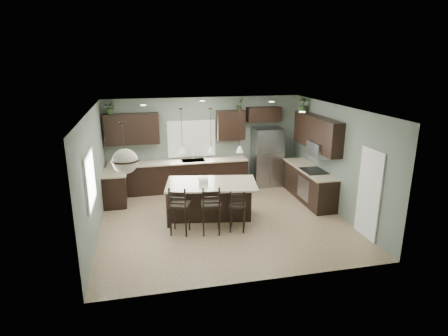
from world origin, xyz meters
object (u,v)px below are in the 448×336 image
(serving_dish, at_px, (203,180))
(bar_stool_right, at_px, (238,210))
(refrigerator, at_px, (267,157))
(kitchen_island, at_px, (212,200))
(plant_back_left, at_px, (110,107))
(bar_stool_left, at_px, (180,210))
(bar_stool_center, at_px, (211,209))

(serving_dish, xyz_separation_m, bar_stool_right, (0.65, -0.91, -0.48))
(refrigerator, distance_m, serving_dish, 3.21)
(kitchen_island, height_order, plant_back_left, plant_back_left)
(serving_dish, height_order, bar_stool_right, serving_dish)
(refrigerator, xyz_separation_m, plant_back_left, (-4.64, 0.13, 1.67))
(serving_dish, height_order, bar_stool_left, bar_stool_left)
(serving_dish, relative_size, plant_back_left, 0.62)
(bar_stool_center, xyz_separation_m, bar_stool_right, (0.63, -0.01, -0.07))
(kitchen_island, relative_size, bar_stool_left, 1.90)
(bar_stool_left, xyz_separation_m, plant_back_left, (-1.56, 3.04, 2.01))
(kitchen_island, relative_size, plant_back_left, 5.79)
(bar_stool_left, bearing_deg, bar_stool_right, 13.48)
(bar_stool_left, distance_m, plant_back_left, 3.96)
(serving_dish, distance_m, plant_back_left, 3.57)
(serving_dish, xyz_separation_m, plant_back_left, (-2.25, 2.26, 1.60))
(bar_stool_left, height_order, plant_back_left, plant_back_left)
(bar_stool_center, bearing_deg, kitchen_island, 86.77)
(bar_stool_left, xyz_separation_m, bar_stool_center, (0.70, -0.13, 0.00))
(bar_stool_center, bearing_deg, bar_stool_left, 177.59)
(bar_stool_left, xyz_separation_m, bar_stool_right, (1.33, -0.14, -0.07))
(serving_dish, distance_m, bar_stool_right, 1.22)
(bar_stool_left, bearing_deg, refrigerator, 62.75)
(kitchen_island, distance_m, plant_back_left, 3.97)
(refrigerator, height_order, bar_stool_center, refrigerator)
(bar_stool_right, distance_m, plant_back_left, 4.77)
(refrigerator, bearing_deg, plant_back_left, 178.39)
(plant_back_left, bearing_deg, bar_stool_left, -62.81)
(bar_stool_left, bearing_deg, serving_dish, 67.91)
(bar_stool_center, distance_m, bar_stool_right, 0.63)
(plant_back_left, bearing_deg, bar_stool_center, -54.47)
(kitchen_island, xyz_separation_m, bar_stool_right, (0.45, -0.88, 0.06))
(kitchen_island, distance_m, bar_stool_center, 0.90)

